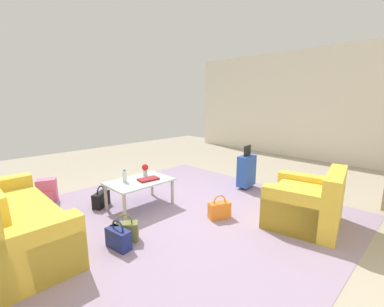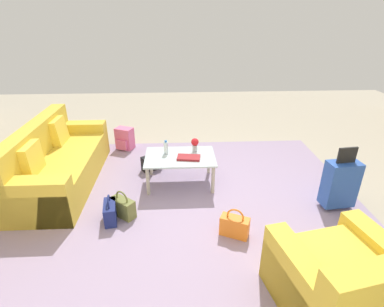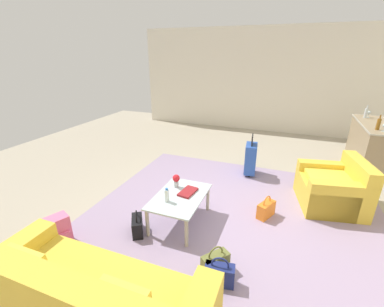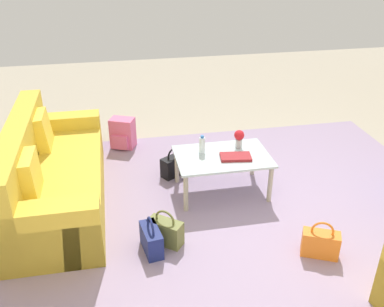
% 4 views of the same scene
% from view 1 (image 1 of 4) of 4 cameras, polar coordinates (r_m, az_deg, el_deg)
% --- Properties ---
extents(ground_plane, '(12.00, 12.00, 0.00)m').
position_cam_1_polar(ground_plane, '(4.22, -2.88, -12.08)').
color(ground_plane, '#A89E89').
extents(wall_left, '(0.12, 8.00, 3.10)m').
position_cam_1_polar(wall_left, '(8.16, 24.84, 9.68)').
color(wall_left, silver).
rests_on(wall_left, ground).
extents(area_rug, '(5.20, 4.40, 0.01)m').
position_cam_1_polar(area_rug, '(3.74, -7.84, -15.46)').
color(area_rug, '#9984A3').
rests_on(area_rug, ground).
extents(couch, '(0.86, 2.15, 0.90)m').
position_cam_1_polar(couch, '(3.77, -36.40, -12.45)').
color(couch, gold).
rests_on(couch, ground).
extents(armchair, '(1.14, 1.08, 0.81)m').
position_cam_1_polar(armchair, '(3.96, 24.52, -10.36)').
color(armchair, gold).
rests_on(armchair, ground).
extents(coffee_table, '(0.99, 0.67, 0.44)m').
position_cam_1_polar(coffee_table, '(4.23, -11.59, -6.66)').
color(coffee_table, silver).
rests_on(coffee_table, ground).
extents(water_bottle, '(0.06, 0.06, 0.20)m').
position_cam_1_polar(water_bottle, '(4.17, -14.74, -4.90)').
color(water_bottle, silver).
rests_on(water_bottle, coffee_table).
extents(coffee_table_book, '(0.34, 0.23, 0.03)m').
position_cam_1_polar(coffee_table_book, '(4.21, -9.66, -5.64)').
color(coffee_table_book, maroon).
rests_on(coffee_table_book, coffee_table).
extents(flower_vase, '(0.11, 0.11, 0.21)m').
position_cam_1_polar(flower_vase, '(4.41, -10.38, -3.37)').
color(flower_vase, '#B2B7BC').
rests_on(flower_vase, coffee_table).
extents(suitcase_blue, '(0.42, 0.26, 0.85)m').
position_cam_1_polar(suitcase_blue, '(5.14, 12.01, -3.67)').
color(suitcase_blue, '#2851AD').
rests_on(suitcase_blue, ground).
extents(handbag_olive, '(0.34, 0.31, 0.36)m').
position_cam_1_polar(handbag_olive, '(3.39, -14.68, -16.38)').
color(handbag_olive, olive).
rests_on(handbag_olive, ground).
extents(handbag_black, '(0.35, 0.29, 0.36)m').
position_cam_1_polar(handbag_black, '(4.48, -19.55, -9.53)').
color(handbag_black, black).
rests_on(handbag_black, ground).
extents(handbag_navy, '(0.19, 0.34, 0.36)m').
position_cam_1_polar(handbag_navy, '(3.27, -16.04, -17.63)').
color(handbag_navy, navy).
rests_on(handbag_navy, ground).
extents(handbag_orange, '(0.35, 0.26, 0.36)m').
position_cam_1_polar(handbag_orange, '(3.87, 6.11, -12.35)').
color(handbag_orange, orange).
rests_on(handbag_orange, ground).
extents(backpack_pink, '(0.35, 0.33, 0.40)m').
position_cam_1_polar(backpack_pink, '(5.05, -29.51, -7.25)').
color(backpack_pink, pink).
rests_on(backpack_pink, ground).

